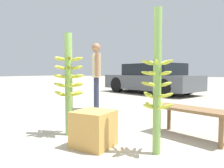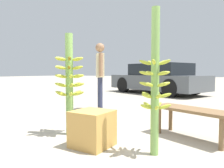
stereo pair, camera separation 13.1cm
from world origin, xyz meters
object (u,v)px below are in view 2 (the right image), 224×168
(parked_car, at_px, (158,79))
(banana_stalk_center, at_px, (155,83))
(market_bench, at_px, (192,114))
(banana_stalk_left, at_px, (69,81))
(produce_crate, at_px, (92,129))
(vendor_person, at_px, (100,70))

(parked_car, bearing_deg, banana_stalk_center, -139.66)
(banana_stalk_center, height_order, parked_car, banana_stalk_center)
(market_bench, height_order, parked_car, parked_car)
(banana_stalk_left, bearing_deg, produce_crate, -22.10)
(parked_car, relative_size, produce_crate, 10.16)
(banana_stalk_left, xyz_separation_m, vendor_person, (-0.80, 1.93, 0.19))
(banana_stalk_left, distance_m, banana_stalk_center, 1.38)
(vendor_person, bearing_deg, produce_crate, -6.62)
(banana_stalk_left, relative_size, vendor_person, 0.92)
(vendor_person, xyz_separation_m, produce_crate, (1.42, -2.18, -0.76))
(vendor_person, bearing_deg, market_bench, 24.17)
(banana_stalk_left, xyz_separation_m, produce_crate, (0.62, -0.25, -0.57))
(vendor_person, distance_m, parked_car, 4.75)
(market_bench, xyz_separation_m, parked_car, (-2.68, 5.92, 0.28))
(parked_car, distance_m, produce_crate, 7.12)
(banana_stalk_left, relative_size, produce_crate, 3.32)
(banana_stalk_center, relative_size, vendor_person, 1.01)
(market_bench, xyz_separation_m, produce_crate, (-1.00, -0.99, -0.13))
(market_bench, bearing_deg, banana_stalk_left, -135.49)
(banana_stalk_center, bearing_deg, banana_stalk_left, 175.95)
(banana_stalk_left, bearing_deg, market_bench, 24.57)
(market_bench, distance_m, produce_crate, 1.41)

